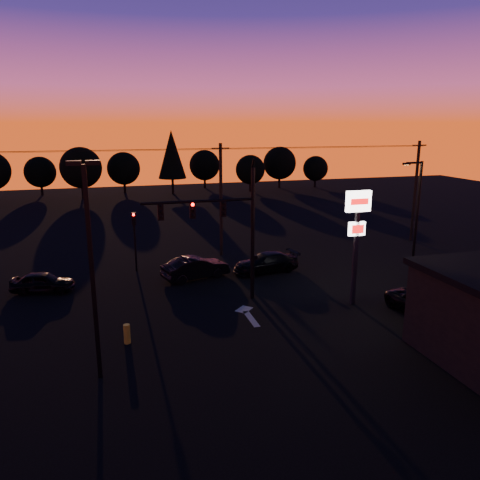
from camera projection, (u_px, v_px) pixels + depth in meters
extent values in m
plane|color=black|center=(248.00, 327.00, 24.76)|extent=(120.00, 120.00, 0.00)
cube|color=beige|center=(251.00, 319.00, 25.83)|extent=(0.35, 2.20, 0.01)
cube|color=beige|center=(244.00, 309.00, 27.13)|extent=(1.20, 1.20, 0.01)
cylinder|color=black|center=(253.00, 235.00, 27.92)|extent=(0.24, 0.24, 8.00)
cylinder|color=black|center=(253.00, 164.00, 26.89)|extent=(0.14, 0.52, 0.76)
cylinder|color=black|center=(198.00, 201.00, 26.51)|extent=(6.50, 0.16, 0.16)
cube|color=black|center=(223.00, 209.00, 27.02)|extent=(0.32, 0.22, 0.95)
sphere|color=black|center=(224.00, 203.00, 26.81)|extent=(0.18, 0.18, 0.18)
sphere|color=black|center=(224.00, 208.00, 26.89)|extent=(0.18, 0.18, 0.18)
sphere|color=black|center=(224.00, 213.00, 26.96)|extent=(0.18, 0.18, 0.18)
cube|color=black|center=(192.00, 210.00, 26.54)|extent=(0.32, 0.22, 0.95)
sphere|color=#FF0705|center=(193.00, 205.00, 26.33)|extent=(0.18, 0.18, 0.18)
sphere|color=black|center=(193.00, 210.00, 26.41)|extent=(0.18, 0.18, 0.18)
sphere|color=black|center=(193.00, 215.00, 26.48)|extent=(0.18, 0.18, 0.18)
cube|color=black|center=(161.00, 212.00, 26.06)|extent=(0.32, 0.22, 0.95)
sphere|color=black|center=(161.00, 206.00, 25.85)|extent=(0.18, 0.18, 0.18)
sphere|color=black|center=(161.00, 211.00, 25.92)|extent=(0.18, 0.18, 0.18)
sphere|color=black|center=(161.00, 217.00, 26.00)|extent=(0.18, 0.18, 0.18)
cube|color=black|center=(255.00, 258.00, 28.31)|extent=(0.22, 0.18, 0.28)
cylinder|color=black|center=(135.00, 247.00, 33.71)|extent=(0.14, 0.14, 3.60)
cube|color=black|center=(134.00, 219.00, 33.19)|extent=(0.30, 0.20, 0.90)
sphere|color=#FF0705|center=(134.00, 215.00, 33.00)|extent=(0.18, 0.18, 0.18)
sphere|color=black|center=(134.00, 219.00, 33.07)|extent=(0.18, 0.18, 0.18)
sphere|color=black|center=(134.00, 222.00, 33.14)|extent=(0.18, 0.18, 0.18)
cube|color=black|center=(92.00, 277.00, 18.86)|extent=(0.18, 0.18, 9.00)
cube|color=black|center=(73.00, 163.00, 17.66)|extent=(0.55, 0.30, 0.18)
cube|color=black|center=(93.00, 163.00, 17.85)|extent=(0.55, 0.30, 0.18)
cube|color=black|center=(355.00, 252.00, 27.25)|extent=(0.22, 0.22, 6.40)
cube|color=white|center=(358.00, 201.00, 26.52)|extent=(1.50, 0.25, 1.20)
cube|color=red|center=(360.00, 202.00, 26.39)|extent=(1.10, 0.02, 0.35)
cube|color=white|center=(357.00, 229.00, 26.91)|extent=(1.00, 0.22, 0.80)
cube|color=red|center=(358.00, 229.00, 26.79)|extent=(0.75, 0.02, 0.50)
cylinder|color=black|center=(417.00, 219.00, 32.66)|extent=(0.20, 0.20, 8.00)
cylinder|color=black|center=(414.00, 163.00, 31.55)|extent=(1.20, 0.14, 0.14)
cube|color=black|center=(407.00, 164.00, 31.40)|extent=(0.50, 0.22, 0.14)
plane|color=#FFB759|center=(406.00, 165.00, 31.42)|extent=(0.35, 0.35, 0.00)
cylinder|color=black|center=(221.00, 201.00, 37.25)|extent=(0.26, 0.26, 9.00)
cube|color=black|center=(220.00, 148.00, 36.25)|extent=(1.40, 0.10, 0.10)
cylinder|color=black|center=(415.00, 192.00, 42.06)|extent=(0.26, 0.26, 9.00)
cube|color=black|center=(419.00, 145.00, 41.06)|extent=(1.40, 0.10, 0.10)
cylinder|color=black|center=(100.00, 151.00, 33.30)|extent=(18.00, 0.02, 0.02)
cylinder|color=black|center=(100.00, 150.00, 33.84)|extent=(18.00, 0.02, 0.02)
cylinder|color=black|center=(100.00, 150.00, 34.41)|extent=(18.00, 0.02, 0.02)
cylinder|color=black|center=(329.00, 148.00, 38.11)|extent=(18.00, 0.02, 0.02)
cylinder|color=black|center=(326.00, 147.00, 38.66)|extent=(18.00, 0.02, 0.02)
cylinder|color=black|center=(323.00, 147.00, 39.23)|extent=(18.00, 0.02, 0.02)
cube|color=black|center=(438.00, 309.00, 23.58)|extent=(2.20, 0.05, 1.60)
cylinder|color=gold|center=(127.00, 334.00, 22.87)|extent=(0.33, 0.33, 0.98)
cylinder|color=black|center=(42.00, 191.00, 69.72)|extent=(0.36, 0.36, 1.38)
sphere|color=black|center=(40.00, 172.00, 69.05)|extent=(4.54, 4.54, 4.54)
cylinder|color=black|center=(83.00, 192.00, 66.62)|extent=(0.36, 0.36, 1.75)
sphere|color=black|center=(81.00, 168.00, 65.76)|extent=(5.77, 5.78, 5.78)
cylinder|color=black|center=(125.00, 188.00, 71.98)|extent=(0.36, 0.36, 1.50)
sphere|color=black|center=(124.00, 168.00, 71.25)|extent=(4.95, 4.95, 4.95)
cylinder|color=black|center=(173.00, 186.00, 70.95)|extent=(0.36, 0.36, 2.38)
cone|color=black|center=(172.00, 154.00, 69.79)|extent=(4.18, 4.18, 7.12)
cylinder|color=black|center=(205.00, 183.00, 77.32)|extent=(0.36, 0.36, 1.50)
sphere|color=black|center=(205.00, 165.00, 76.59)|extent=(4.95, 4.95, 4.95)
cylinder|color=black|center=(250.00, 187.00, 73.35)|extent=(0.36, 0.36, 1.38)
sphere|color=black|center=(250.00, 170.00, 72.68)|extent=(4.54, 4.54, 4.54)
cylinder|color=black|center=(279.00, 183.00, 77.72)|extent=(0.36, 0.36, 1.62)
sphere|color=black|center=(280.00, 163.00, 76.93)|extent=(5.36, 5.36, 5.36)
cylinder|color=black|center=(315.00, 183.00, 78.44)|extent=(0.36, 0.36, 1.25)
sphere|color=black|center=(315.00, 168.00, 77.83)|extent=(4.12, 4.12, 4.12)
imported|color=black|center=(43.00, 282.00, 29.76)|extent=(4.09, 2.29, 1.32)
imported|color=black|center=(196.00, 268.00, 32.38)|extent=(4.93, 2.86, 1.54)
imported|color=black|center=(266.00, 263.00, 33.82)|extent=(5.01, 2.51, 1.40)
imported|color=black|center=(424.00, 305.00, 26.09)|extent=(2.60, 4.84, 1.29)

